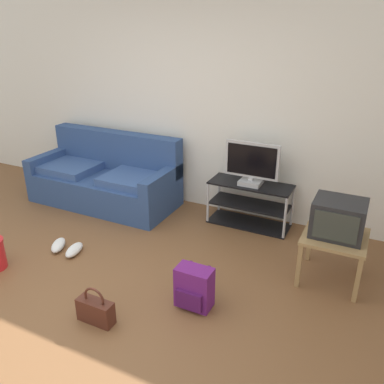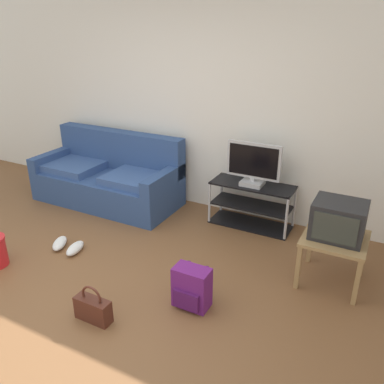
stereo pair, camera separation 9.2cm
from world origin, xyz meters
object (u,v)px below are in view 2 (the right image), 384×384
object	(u,v)px
backpack	(192,288)
sneakers_pair	(67,246)
couch	(109,178)
handbag	(93,308)
side_table	(334,244)
flat_tv	(253,165)
crt_tv	(339,220)
tv_stand	(251,205)

from	to	relation	value
backpack	sneakers_pair	distance (m)	1.62
couch	handbag	distance (m)	2.42
handbag	sneakers_pair	size ratio (longest dim) A/B	0.76
couch	side_table	distance (m)	3.04
flat_tv	handbag	xyz separation A→B (m)	(-0.56, -2.16, -0.66)
crt_tv	backpack	xyz separation A→B (m)	(-0.98, -0.93, -0.46)
handbag	sneakers_pair	world-z (taller)	handbag
tv_stand	backpack	distance (m)	1.65
backpack	handbag	bearing A→B (deg)	-129.39
handbag	side_table	bearing A→B (deg)	41.94
backpack	handbag	world-z (taller)	backpack
side_table	handbag	world-z (taller)	side_table
side_table	handbag	size ratio (longest dim) A/B	1.70
backpack	tv_stand	bearing A→B (deg)	102.39
couch	side_table	size ratio (longest dim) A/B	3.47
couch	side_table	bearing A→B (deg)	-10.01
handbag	couch	bearing A→B (deg)	124.98
flat_tv	handbag	distance (m)	2.32
crt_tv	sneakers_pair	xyz separation A→B (m)	(-2.59, -0.74, -0.59)
tv_stand	sneakers_pair	distance (m)	2.13
tv_stand	backpack	world-z (taller)	tv_stand
flat_tv	sneakers_pair	distance (m)	2.23
handbag	backpack	bearing A→B (deg)	40.44
tv_stand	handbag	xyz separation A→B (m)	(-0.56, -2.18, -0.15)
flat_tv	sneakers_pair	world-z (taller)	flat_tv
couch	tv_stand	size ratio (longest dim) A/B	2.01
side_table	crt_tv	xyz separation A→B (m)	(0.00, 0.02, 0.24)
crt_tv	sneakers_pair	distance (m)	2.76
side_table	handbag	bearing A→B (deg)	-138.06
flat_tv	side_table	xyz separation A→B (m)	(1.05, -0.71, -0.37)
tv_stand	sneakers_pair	xyz separation A→B (m)	(-1.54, -1.45, -0.22)
tv_stand	handbag	world-z (taller)	tv_stand
flat_tv	crt_tv	xyz separation A→B (m)	(1.05, -0.69, -0.13)
sneakers_pair	tv_stand	bearing A→B (deg)	43.30
crt_tv	handbag	bearing A→B (deg)	-137.75
tv_stand	handbag	bearing A→B (deg)	-104.49
flat_tv	handbag	world-z (taller)	flat_tv
couch	tv_stand	bearing A→B (deg)	5.92
handbag	sneakers_pair	bearing A→B (deg)	143.63
side_table	sneakers_pair	bearing A→B (deg)	-164.38
crt_tv	couch	bearing A→B (deg)	170.29
crt_tv	sneakers_pair	bearing A→B (deg)	-164.05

